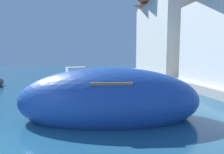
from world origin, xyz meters
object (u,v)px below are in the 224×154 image
(waterfront_building_annex, at_px, (175,32))
(quayside_tree, at_px, (197,44))
(moored_boat_1, at_px, (110,101))
(moored_boat_0, at_px, (72,79))
(waterfront_building_far, at_px, (167,35))

(waterfront_building_annex, distance_m, quayside_tree, 3.86)
(moored_boat_1, distance_m, waterfront_building_annex, 15.85)
(moored_boat_0, relative_size, waterfront_building_annex, 0.51)
(waterfront_building_far, xyz_separation_m, quayside_tree, (0.29, -5.41, -1.32))
(moored_boat_0, relative_size, waterfront_building_far, 0.55)
(moored_boat_0, xyz_separation_m, waterfront_building_annex, (10.42, 3.85, 4.30))
(waterfront_building_annex, bearing_deg, quayside_tree, -85.42)
(moored_boat_0, height_order, moored_boat_1, moored_boat_1)
(waterfront_building_annex, bearing_deg, moored_boat_1, -125.18)
(moored_boat_1, relative_size, quayside_tree, 1.55)
(moored_boat_1, height_order, quayside_tree, quayside_tree)
(moored_boat_1, distance_m, quayside_tree, 13.04)
(waterfront_building_far, relative_size, quayside_tree, 1.89)
(waterfront_building_far, bearing_deg, moored_boat_0, -151.45)
(waterfront_building_far, bearing_deg, waterfront_building_annex, -90.00)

